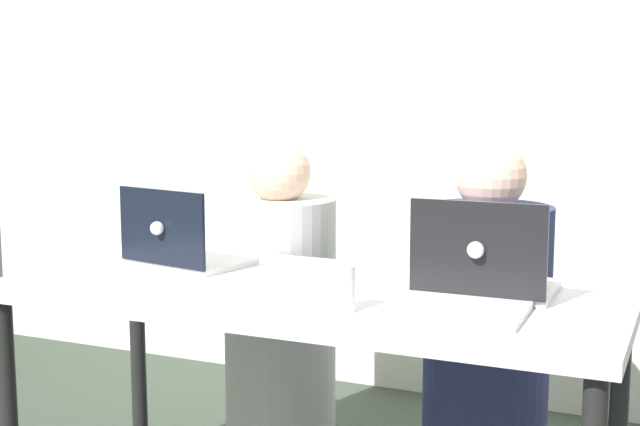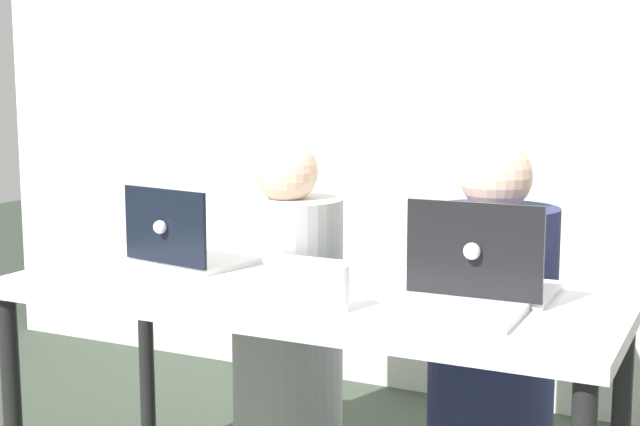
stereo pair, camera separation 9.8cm
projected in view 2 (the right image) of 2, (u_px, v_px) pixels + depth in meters
back_wall at (465, 100)px, 3.42m from camera, size 4.50×0.10×2.35m
desk at (308, 311)px, 2.30m from camera, size 1.60×0.69×0.72m
person_on_left at (287, 318)px, 2.95m from camera, size 0.39×0.39×1.06m
person_on_right at (491, 341)px, 2.65m from camera, size 0.42×0.42×1.08m
laptop_back_right at (482, 276)px, 2.16m from camera, size 0.33×0.29×0.24m
laptop_back_left at (185, 248)px, 2.54m from camera, size 0.36×0.30×0.23m
laptop_front_right at (461, 290)px, 2.03m from camera, size 0.29×0.27×0.23m
water_glass_right at (337, 291)px, 2.03m from camera, size 0.06×0.06×0.11m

